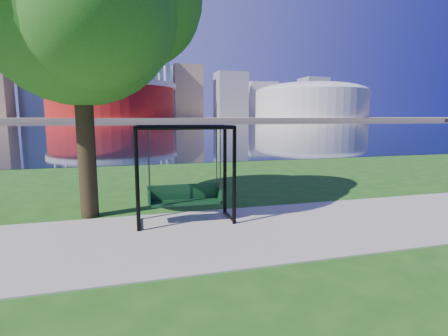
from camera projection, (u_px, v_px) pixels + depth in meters
name	position (u px, v px, depth m)	size (l,w,h in m)	color
ground	(214.00, 228.00, 8.61)	(900.00, 900.00, 0.00)	#1E5114
path	(219.00, 233.00, 8.13)	(120.00, 4.00, 0.03)	#9E937F
river	(133.00, 126.00, 105.79)	(900.00, 180.00, 0.02)	black
far_bank	(128.00, 119.00, 300.01)	(900.00, 228.00, 2.00)	#937F60
stadium	(112.00, 99.00, 227.77)	(83.00, 83.00, 32.00)	maroon
arena	(311.00, 99.00, 266.19)	(84.00, 84.00, 26.56)	beige
skyline	(121.00, 79.00, 306.56)	(392.00, 66.00, 96.50)	gray
swing	(185.00, 176.00, 8.87)	(2.47, 1.12, 2.50)	black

